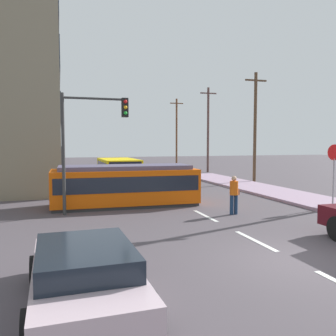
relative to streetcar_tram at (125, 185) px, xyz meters
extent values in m
plane|color=#4B4349|center=(2.78, 0.47, -1.03)|extent=(120.00, 120.00, 0.00)
cube|color=#9E8299|center=(9.58, -3.53, -0.96)|extent=(3.20, 36.00, 0.14)
cube|color=silver|center=(2.78, -7.53, -1.03)|extent=(0.16, 2.40, 0.01)
cube|color=silver|center=(2.78, -3.53, -1.03)|extent=(0.16, 2.40, 0.01)
cube|color=silver|center=(2.78, 6.00, -1.03)|extent=(0.16, 2.40, 0.01)
cube|color=silver|center=(2.78, 12.00, -1.03)|extent=(0.16, 2.40, 0.01)
cube|color=#2D3847|center=(-2.95, 11.06, 0.89)|extent=(0.06, 13.54, 1.92)
cube|color=#2D3847|center=(-2.95, 11.06, 4.09)|extent=(0.06, 13.54, 1.92)
cube|color=#2D3847|center=(-2.95, 11.06, 7.29)|extent=(0.06, 13.54, 1.92)
cube|color=#2D3847|center=(-2.95, 11.06, 10.49)|extent=(0.06, 13.54, 1.92)
cube|color=#E25309|center=(0.00, 0.00, -0.06)|extent=(7.09, 2.68, 1.65)
cube|color=#2D2D2D|center=(0.00, 0.00, -0.96)|extent=(6.95, 2.56, 0.15)
cube|color=#504A63|center=(0.00, 0.00, 0.86)|extent=(6.38, 2.29, 0.20)
cube|color=#1E232D|center=(0.00, 0.00, 0.14)|extent=(6.81, 2.72, 0.72)
cube|color=yellow|center=(1.13, 9.05, 0.07)|extent=(2.63, 5.21, 1.60)
cube|color=black|center=(1.19, 6.52, 0.31)|extent=(2.25, 0.18, 0.96)
cube|color=black|center=(1.13, 9.05, 0.36)|extent=(2.65, 4.44, 0.64)
cylinder|color=black|center=(1.17, 7.40, -0.58)|extent=(2.57, 0.96, 0.90)
cylinder|color=black|center=(1.09, 10.69, -0.58)|extent=(2.57, 0.96, 0.90)
cylinder|color=navy|center=(3.99, -3.58, -0.61)|extent=(0.16, 0.16, 0.85)
cylinder|color=navy|center=(4.19, -3.58, -0.61)|extent=(0.16, 0.16, 0.85)
cylinder|color=#DD5A11|center=(4.09, -3.58, 0.12)|extent=(0.36, 0.36, 0.60)
sphere|color=tan|center=(4.09, -3.58, 0.53)|extent=(0.22, 0.22, 0.22)
cube|color=brown|center=(4.31, -3.53, -0.08)|extent=(0.22, 0.20, 0.24)
cube|color=beige|center=(-2.68, -10.46, -0.52)|extent=(1.98, 4.42, 0.55)
cube|color=black|center=(-2.67, -10.61, -0.04)|extent=(1.78, 2.45, 0.40)
cylinder|color=black|center=(-3.64, -9.17, -0.71)|extent=(0.24, 0.65, 0.64)
cylinder|color=black|center=(-1.78, -9.13, -0.71)|extent=(0.24, 0.65, 0.64)
cylinder|color=black|center=(-3.57, -11.79, -0.71)|extent=(0.24, 0.65, 0.64)
cylinder|color=black|center=(-1.71, -11.75, -0.71)|extent=(0.24, 0.65, 0.64)
cylinder|color=gray|center=(9.47, -3.41, 0.21)|extent=(0.07, 0.07, 2.20)
cylinder|color=red|center=(9.47, -3.41, 1.61)|extent=(0.76, 0.04, 0.76)
cylinder|color=#333333|center=(-2.92, -1.54, 1.57)|extent=(0.14, 0.14, 5.20)
cylinder|color=#333333|center=(-1.59, -1.54, 3.97)|extent=(2.66, 0.10, 0.10)
cube|color=black|center=(-0.26, -1.54, 3.62)|extent=(0.28, 0.24, 0.84)
sphere|color=red|center=(-0.26, -1.67, 3.87)|extent=(0.16, 0.16, 0.16)
sphere|color=gold|center=(-0.26, -1.67, 3.62)|extent=(0.16, 0.16, 0.16)
sphere|color=green|center=(-0.26, -1.67, 3.37)|extent=(0.16, 0.16, 0.16)
cylinder|color=#4F3A28|center=(11.46, 7.12, 3.21)|extent=(0.24, 0.24, 8.48)
cube|color=#4F3A28|center=(11.46, 7.12, 6.85)|extent=(1.80, 0.12, 0.12)
cylinder|color=brown|center=(11.95, 17.30, 3.40)|extent=(0.24, 0.24, 8.87)
cube|color=brown|center=(11.95, 17.30, 7.24)|extent=(1.80, 0.12, 0.12)
cylinder|color=brown|center=(11.76, 27.18, 3.40)|extent=(0.24, 0.24, 8.87)
cube|color=brown|center=(11.76, 27.18, 7.24)|extent=(1.80, 0.12, 0.12)
camera|label=1|loc=(-3.09, -17.23, 2.06)|focal=37.90mm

